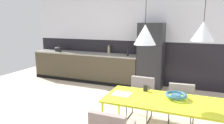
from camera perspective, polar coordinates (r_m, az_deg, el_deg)
The scene contains 16 objects.
back_wall_splashback_dark at distance 6.26m, azimuth 8.47°, elevation -0.14°, with size 7.39×0.12×1.30m, color black.
back_wall_panel_upper at distance 6.14m, azimuth 8.83°, elevation 11.88°, with size 7.39×0.12×1.30m, color silver.
kitchen_counter at distance 6.62m, azimuth -7.53°, elevation -1.27°, with size 3.54×0.63×0.90m.
refrigerator_column at distance 5.80m, azimuth 10.85°, elevation 1.60°, with size 0.68×0.60×1.84m, color #232326.
dining_table at distance 3.13m, azimuth 15.61°, elevation -11.12°, with size 1.88×0.79×0.75m.
armchair_facing_counter at distance 4.08m, azimuth 8.10°, elevation -8.62°, with size 0.50×0.48×0.79m.
armchair_far_side at distance 3.96m, azimuth 18.83°, elevation -9.92°, with size 0.53×0.51×0.74m.
fruit_bowl at distance 3.19m, azimuth 17.53°, elevation -8.92°, with size 0.32×0.32×0.08m.
open_book at distance 3.24m, azimuth 2.80°, elevation -8.96°, with size 0.28×0.24×0.02m.
mug_short_terracotta at distance 3.42m, azimuth 9.41°, elevation -7.27°, with size 0.12×0.07×0.10m.
cooking_pot at distance 7.07m, azimuth -14.93°, elevation 3.46°, with size 0.21×0.21×0.15m.
bottle_spice_small at distance 6.35m, azimuth -0.93°, elevation 3.36°, with size 0.07×0.07×0.25m.
bottle_vinegar_dark at distance 5.87m, azimuth 4.48°, elevation 2.80°, with size 0.06×0.06×0.30m.
bottle_wine_green at distance 6.79m, azimuth -14.47°, elevation 3.70°, with size 0.06×0.06×0.30m.
pendant_lamp_over_table_near at distance 2.95m, azimuth 9.27°, elevation 7.60°, with size 0.32×0.32×1.01m.
pendant_lamp_over_table_far at distance 2.88m, azimuth 24.19°, elevation 7.87°, with size 0.29×0.29×0.93m.
Camera 1 is at (1.43, -2.94, 1.87)m, focal length 32.60 mm.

